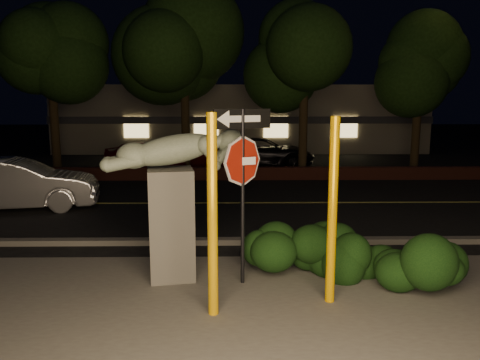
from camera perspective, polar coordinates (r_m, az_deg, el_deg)
name	(u,v)px	position (r m, az deg, el deg)	size (l,w,h in m)	color
ground	(246,186)	(17.24, 0.70, -0.69)	(90.00, 90.00, 0.00)	black
patio	(267,329)	(6.72, 3.36, -17.69)	(14.00, 6.00, 0.02)	#4C4944
road	(248,203)	(14.30, 1.02, -2.83)	(80.00, 8.00, 0.01)	black
lane_marking	(248,203)	(14.30, 1.02, -2.78)	(80.00, 0.12, 0.01)	#C4BF4E
curb	(254,241)	(10.32, 1.77, -7.46)	(80.00, 0.25, 0.12)	#4C4944
brick_wall	(245,174)	(18.48, 0.59, 0.79)	(40.00, 0.35, 0.50)	#4C2018
parking_lot	(242,161)	(24.16, 0.25, 2.30)	(40.00, 12.00, 0.01)	black
building	(240,117)	(31.96, -0.03, 7.69)	(22.00, 10.20, 4.00)	#6F6558
tree_far_a	(49,45)	(21.45, -22.22, 14.97)	(4.60, 4.60, 7.43)	black
tree_far_b	(184,28)	(20.47, -6.89, 17.89)	(5.20, 5.20, 8.41)	black
tree_far_c	(305,37)	(20.14, 7.95, 16.88)	(4.80, 4.80, 7.84)	black
tree_far_d	(421,45)	(21.89, 21.25, 15.11)	(4.40, 4.40, 7.42)	black
yellow_pole_left	(212,217)	(6.63, -3.38, -4.54)	(0.15, 0.15, 2.94)	#EBA908
yellow_pole_right	(332,212)	(7.19, 11.20, -3.88)	(0.14, 0.14, 2.87)	#F5AD00
signpost	(243,162)	(7.67, 0.33, 2.26)	(0.93, 0.43, 2.97)	black
sculpture	(173,188)	(8.10, -8.15, -1.01)	(2.45, 1.03, 2.61)	#4C4944
hedge_center	(294,244)	(8.58, 6.64, -7.76)	(2.06, 0.97, 1.08)	black
hedge_right	(355,250)	(8.56, 13.87, -8.30)	(1.53, 0.82, 1.00)	black
hedge_far_right	(421,263)	(8.19, 21.22, -9.46)	(1.46, 0.91, 1.01)	black
silver_sedan	(16,185)	(14.75, -25.67, -0.50)	(1.57, 4.49, 1.48)	silver
parked_car_red	(146,156)	(21.22, -11.34, 2.91)	(1.60, 3.97, 1.35)	maroon
parked_car_darkred	(202,154)	(21.73, -4.61, 3.20)	(1.87, 4.60, 1.33)	#470A05
parked_car_dark	(263,152)	(22.26, 2.85, 3.39)	(2.24, 4.86, 1.35)	black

